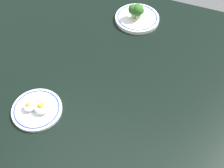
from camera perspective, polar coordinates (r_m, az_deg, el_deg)
The scene contains 3 objects.
dining_table at distance 108.40cm, azimuth 0.00°, elevation -1.30°, with size 157.16×115.51×4.00cm, color black.
plate_eggs at distance 103.34cm, azimuth -14.24°, elevation -4.65°, with size 17.05×17.05×4.83cm.
plate_broccoli at distance 131.28cm, azimuth 4.84°, elevation 12.94°, with size 19.09×19.09×8.65cm.
Camera 1 is at (23.34, -60.10, 89.14)cm, focal length 47.52 mm.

